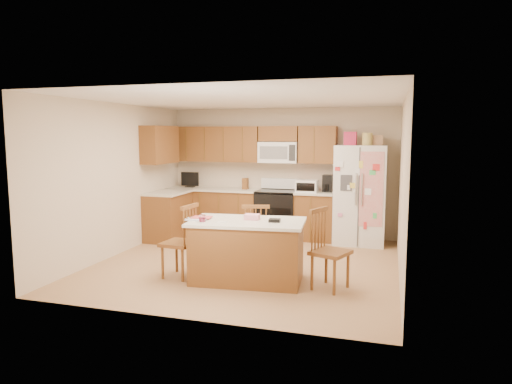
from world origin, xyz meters
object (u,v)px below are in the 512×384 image
(stove, at_px, (277,213))
(island, at_px, (247,250))
(windsor_chair_left, at_px, (181,243))
(windsor_chair_back, at_px, (256,238))
(refrigerator, at_px, (360,194))
(windsor_chair_right, at_px, (329,251))

(stove, relative_size, island, 0.69)
(windsor_chair_left, bearing_deg, island, 5.90)
(island, height_order, windsor_chair_back, windsor_chair_back)
(stove, distance_m, refrigerator, 1.63)
(refrigerator, bearing_deg, windsor_chair_left, -129.15)
(refrigerator, distance_m, windsor_chair_left, 3.60)
(refrigerator, distance_m, windsor_chair_back, 2.53)
(island, distance_m, windsor_chair_right, 1.10)
(windsor_chair_left, relative_size, windsor_chair_back, 1.06)
(windsor_chair_back, relative_size, windsor_chair_right, 0.94)
(refrigerator, height_order, windsor_chair_back, refrigerator)
(stove, distance_m, windsor_chair_back, 2.14)
(windsor_chair_left, distance_m, windsor_chair_back, 1.13)
(refrigerator, height_order, island, refrigerator)
(island, relative_size, windsor_chair_right, 1.58)
(stove, height_order, windsor_chair_right, stove)
(stove, distance_m, windsor_chair_right, 3.06)
(refrigerator, xyz_separation_m, windsor_chair_back, (-1.37, -2.07, -0.46))
(island, bearing_deg, refrigerator, 63.82)
(refrigerator, bearing_deg, windsor_chair_back, -123.53)
(stove, xyz_separation_m, windsor_chair_left, (-0.69, -2.83, 0.01))
(refrigerator, distance_m, island, 3.02)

